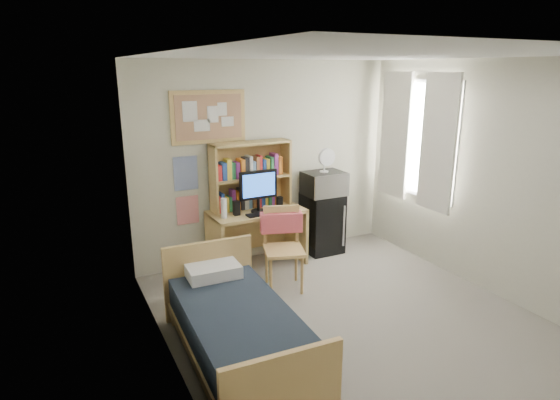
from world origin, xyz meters
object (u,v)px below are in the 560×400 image
bed (239,335)px  desk_fan (324,161)px  desk_chair (284,250)px  mini_fridge (322,223)px  speaker_right (280,203)px  speaker_left (236,208)px  bulletin_board (209,117)px  desk (257,238)px  microwave (324,183)px  monitor (258,191)px

bed → desk_fan: (2.00, 1.86, 1.04)m
desk_chair → mini_fridge: bearing=56.5°
desk_chair → speaker_right: size_ratio=6.16×
mini_fridge → speaker_left: 1.39m
bulletin_board → speaker_right: bulletin_board is taller
desk_fan → desk: bearing=-177.7°
mini_fridge → speaker_right: speaker_right is taller
bed → speaker_left: size_ratio=9.89×
desk_chair → speaker_left: size_ratio=5.37×
speaker_right → mini_fridge: bearing=7.0°
mini_fridge → bed: size_ratio=0.47×
bulletin_board → speaker_left: (0.19, -0.37, -1.08)m
desk → microwave: 1.19m
bulletin_board → desk_chair: 1.85m
mini_fridge → desk_fan: 0.87m
monitor → speaker_left: 0.35m
speaker_right → microwave: size_ratio=0.29×
bulletin_board → microwave: bearing=-10.1°
bulletin_board → microwave: size_ratio=1.75×
monitor → speaker_left: bearing=-180.0°
desk_chair → monitor: (-0.00, 0.69, 0.53)m
bulletin_board → desk_chair: bearing=-65.1°
desk_chair → bed: bearing=-114.8°
bulletin_board → microwave: (1.50, -0.27, -0.94)m
desk_chair → bulletin_board: bearing=132.8°
bulletin_board → bed: bulletin_board is taller
desk → desk_chair: bearing=-91.2°
desk_chair → microwave: 1.38m
bulletin_board → bed: 2.76m
mini_fridge → bed: mini_fridge is taller
bulletin_board → speaker_right: (0.79, -0.36, -1.09)m
speaker_left → microwave: (1.32, 0.10, 0.15)m
mini_fridge → bulletin_board: bearing=170.9°
speaker_left → desk: bearing=11.3°
desk → desk_fan: size_ratio=4.10×
mini_fridge → monitor: size_ratio=1.55×
bed → monitor: bearing=63.0°
desk → speaker_left: bearing=-168.7°
bulletin_board → desk_fan: (1.50, -0.27, -0.63)m
mini_fridge → microwave: (-0.00, -0.02, 0.57)m
bulletin_board → desk_fan: bulletin_board is taller
speaker_right → microwave: microwave is taller
bulletin_board → mini_fridge: bearing=-9.4°
speaker_left → desk_fan: desk_fan is taller
speaker_left → desk_fan: size_ratio=0.61×
speaker_left → microwave: size_ratio=0.33×
desk → speaker_right: 0.55m
mini_fridge → desk_fan: size_ratio=2.83×
bulletin_board → monitor: 1.09m
speaker_right → microwave: (0.72, 0.09, 0.16)m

